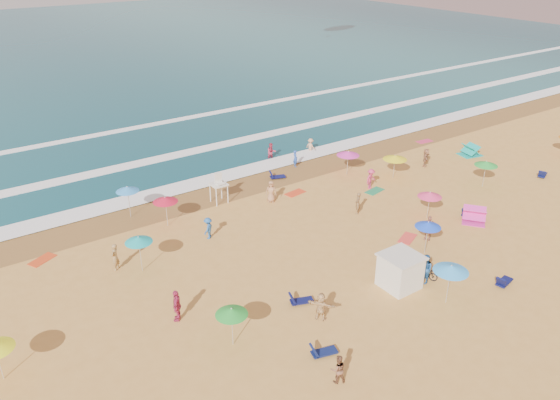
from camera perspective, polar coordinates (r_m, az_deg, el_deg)
ground at (r=35.52m, az=3.88°, el=-6.17°), size 220.00×220.00×0.00m
ocean at (r=110.60m, az=-25.04°, el=13.79°), size 220.00×140.00×0.18m
wet_sand at (r=44.72m, az=-6.07°, el=0.87°), size 220.00×220.00×0.00m
surf_foam at (r=52.02m, az=-10.84°, el=4.33°), size 200.00×18.70×0.05m
cabana at (r=33.12m, az=12.43°, el=-7.35°), size 2.00×2.00×2.00m
cabana_roof at (r=32.56m, az=12.60°, el=-5.78°), size 2.20×2.20×0.12m
bicycle at (r=34.51m, az=14.90°, el=-7.31°), size 1.14×1.70×0.85m
lifeguard_stand at (r=42.53m, az=-6.41°, el=1.03°), size 1.20×1.20×2.10m
beach_umbrellas at (r=33.43m, az=2.75°, el=-4.24°), size 56.24×29.38×0.76m
loungers at (r=36.61m, az=12.08°, el=-5.37°), size 54.30×21.64×0.34m
towels at (r=35.62m, az=4.94°, el=-6.08°), size 50.31×25.40×0.03m
popup_tents at (r=48.52m, az=19.45°, el=2.30°), size 13.19×10.92×1.20m
beachgoers at (r=38.15m, az=1.43°, el=-2.28°), size 42.19×26.04×2.14m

